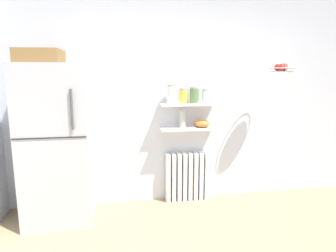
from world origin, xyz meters
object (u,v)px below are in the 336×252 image
at_px(refrigerator, 57,141).
at_px(storage_jar_2, 194,95).
at_px(shelf_bowl, 202,124).
at_px(storage_jar_3, 205,96).
at_px(hanging_fruit_basket, 282,68).
at_px(radiator, 187,177).
at_px(storage_jar_1, 183,96).
at_px(vase, 183,119).
at_px(storage_jar_0, 172,94).

xyz_separation_m(refrigerator, storage_jar_2, (1.60, 0.21, 0.47)).
bearing_deg(shelf_bowl, storage_jar_3, -0.00).
bearing_deg(hanging_fruit_basket, shelf_bowl, 164.23).
xyz_separation_m(radiator, storage_jar_1, (-0.07, -0.03, 1.05)).
distance_m(radiator, storage_jar_1, 1.05).
bearing_deg(vase, storage_jar_2, 0.00).
distance_m(refrigerator, shelf_bowl, 1.73).
bearing_deg(hanging_fruit_basket, storage_jar_0, 168.94).
distance_m(refrigerator, hanging_fruit_basket, 2.71).
height_order(storage_jar_1, storage_jar_2, storage_jar_2).
distance_m(storage_jar_1, vase, 0.28).
height_order(storage_jar_2, shelf_bowl, storage_jar_2).
height_order(storage_jar_2, hanging_fruit_basket, hanging_fruit_basket).
bearing_deg(storage_jar_1, refrigerator, -171.73).
bearing_deg(storage_jar_0, hanging_fruit_basket, -11.06).
xyz_separation_m(storage_jar_2, hanging_fruit_basket, (0.99, -0.25, 0.32)).
height_order(radiator, vase, vase).
distance_m(storage_jar_1, shelf_bowl, 0.43).
bearing_deg(radiator, vase, -157.49).
xyz_separation_m(refrigerator, storage_jar_0, (1.32, 0.21, 0.48)).
height_order(storage_jar_2, vase, storage_jar_2).
bearing_deg(storage_jar_1, storage_jar_0, 180.00).
relative_size(storage_jar_1, storage_jar_3, 1.06).
xyz_separation_m(vase, shelf_bowl, (0.25, 0.00, -0.06)).
bearing_deg(shelf_bowl, storage_jar_1, 180.00).
xyz_separation_m(storage_jar_0, shelf_bowl, (0.39, 0.00, -0.37)).
bearing_deg(storage_jar_0, shelf_bowl, 0.00).
bearing_deg(shelf_bowl, storage_jar_2, 180.00).
bearing_deg(storage_jar_1, radiator, 23.10).
relative_size(storage_jar_3, shelf_bowl, 0.86).
height_order(storage_jar_0, storage_jar_1, storage_jar_0).
xyz_separation_m(storage_jar_1, storage_jar_3, (0.28, -0.00, -0.01)).
height_order(vase, hanging_fruit_basket, hanging_fruit_basket).
xyz_separation_m(storage_jar_3, hanging_fruit_basket, (0.85, -0.25, 0.34)).
relative_size(refrigerator, storage_jar_3, 11.10).
distance_m(storage_jar_2, vase, 0.32).
relative_size(vase, hanging_fruit_basket, 0.72).
height_order(refrigerator, storage_jar_2, refrigerator).
xyz_separation_m(radiator, storage_jar_3, (0.21, -0.03, 1.04)).
relative_size(storage_jar_1, shelf_bowl, 0.91).
height_order(storage_jar_0, shelf_bowl, storage_jar_0).
distance_m(storage_jar_2, shelf_bowl, 0.37).
relative_size(radiator, shelf_bowl, 3.18).
distance_m(storage_jar_3, shelf_bowl, 0.34).
xyz_separation_m(storage_jar_0, storage_jar_1, (0.14, 0.00, -0.02)).
xyz_separation_m(refrigerator, shelf_bowl, (1.71, 0.21, 0.11)).
height_order(refrigerator, radiator, refrigerator).
xyz_separation_m(refrigerator, storage_jar_1, (1.46, 0.21, 0.46)).
relative_size(radiator, storage_jar_1, 3.48).
height_order(storage_jar_1, storage_jar_3, storage_jar_1).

